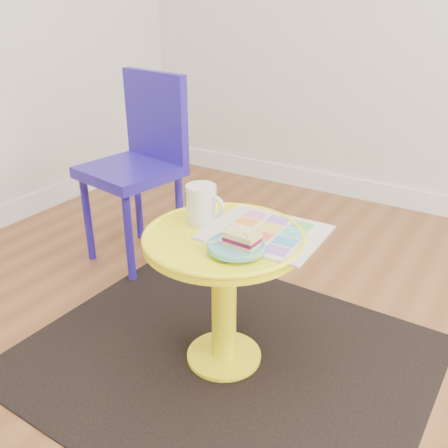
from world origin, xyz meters
The scene contains 9 objects.
room_walls centered at (-0.99, 0.99, 0.06)m, with size 4.00×4.00×4.00m.
rug centered at (-0.43, 0.33, 0.00)m, with size 1.30×1.10×0.01m, color black.
side_table centered at (-0.43, 0.33, 0.34)m, with size 0.49×0.49×0.47m.
chair centered at (-1.15, 0.78, 0.48)m, with size 0.42×0.42×0.83m.
newspaper centered at (-0.34, 0.41, 0.47)m, with size 0.35×0.29×0.01m, color silver.
mug centered at (-0.54, 0.37, 0.54)m, with size 0.14×0.10×0.13m.
plate centered at (-0.35, 0.26, 0.49)m, with size 0.16×0.16×0.02m.
cake_slice centered at (-0.33, 0.26, 0.51)m, with size 0.10×0.07×0.04m.
fork centered at (-0.38, 0.26, 0.50)m, with size 0.12×0.10×0.00m.
Camera 1 is at (0.29, -0.81, 1.14)m, focal length 40.00 mm.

